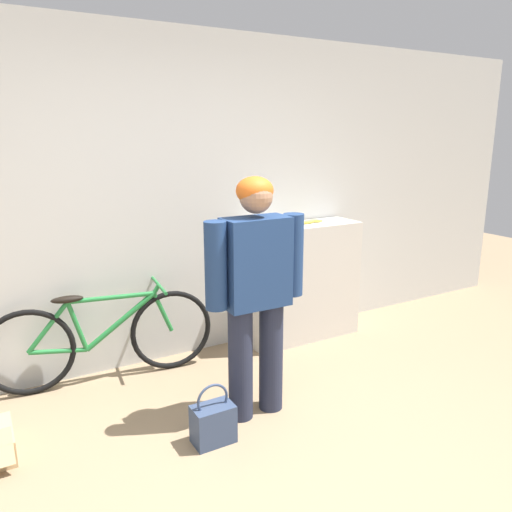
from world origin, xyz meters
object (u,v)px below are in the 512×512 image
Objects in this scene: bicycle at (103,338)px; handbag at (213,422)px; person at (256,284)px; banana at (306,222)px.

bicycle reaches higher than handbag.
person is at bearing 22.68° from handbag.
person is 4.66× the size of banana.
person reaches higher than handbag.
bicycle is 4.93× the size of banana.
bicycle is 1.93m from banana.
handbag is at bearing -65.21° from bicycle.
bicycle is 4.33× the size of handbag.
bicycle is at bearing 108.64° from handbag.
person reaches higher than banana.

